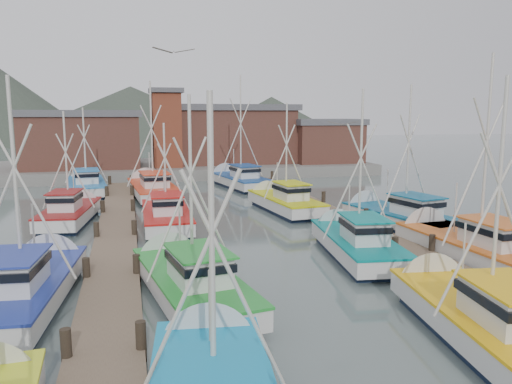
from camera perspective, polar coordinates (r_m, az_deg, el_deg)
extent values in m
plane|color=#51625F|center=(24.54, 0.76, -7.64)|extent=(260.00, 260.00, 0.00)
cube|color=brown|center=(27.57, -15.75, -5.69)|extent=(2.20, 46.00, 0.40)
cylinder|color=black|center=(15.30, -20.83, -17.00)|extent=(0.30, 0.30, 1.50)
cylinder|color=black|center=(21.79, -18.79, -9.04)|extent=(0.30, 0.30, 1.50)
cylinder|color=black|center=(28.53, -17.74, -4.77)|extent=(0.30, 0.30, 1.50)
cylinder|color=black|center=(35.37, -17.11, -2.15)|extent=(0.30, 0.30, 1.50)
cylinder|color=black|center=(42.26, -16.68, -0.37)|extent=(0.30, 0.30, 1.50)
cylinder|color=black|center=(49.18, -16.37, 0.90)|extent=(0.30, 0.30, 1.50)
cylinder|color=black|center=(15.19, -12.98, -16.83)|extent=(0.30, 0.30, 1.50)
cylinder|color=black|center=(21.71, -13.46, -8.87)|extent=(0.30, 0.30, 1.50)
cylinder|color=black|center=(28.47, -13.71, -4.63)|extent=(0.30, 0.30, 1.50)
cylinder|color=black|center=(35.32, -13.87, -2.03)|extent=(0.30, 0.30, 1.50)
cylinder|color=black|center=(42.22, -13.97, -0.27)|extent=(0.30, 0.30, 1.50)
cylinder|color=black|center=(49.14, -14.04, 0.99)|extent=(0.30, 0.30, 1.50)
cube|color=brown|center=(30.52, 11.59, -4.13)|extent=(2.20, 46.00, 0.40)
cylinder|color=black|center=(19.44, 26.06, -11.69)|extent=(0.30, 0.30, 1.50)
cylinder|color=black|center=(24.87, 15.57, -6.67)|extent=(0.30, 0.30, 1.50)
cylinder|color=black|center=(30.94, 9.13, -3.41)|extent=(0.30, 0.30, 1.50)
cylinder|color=black|center=(37.34, 4.87, -1.21)|extent=(0.30, 0.30, 1.50)
cylinder|color=black|center=(43.92, 1.88, 0.34)|extent=(0.30, 0.30, 1.50)
cylinder|color=black|center=(50.62, -0.33, 1.48)|extent=(0.30, 0.30, 1.50)
cylinder|color=black|center=(25.91, 19.44, -6.23)|extent=(0.30, 0.30, 1.50)
cylinder|color=black|center=(31.78, 12.44, -3.18)|extent=(0.30, 0.30, 1.50)
cylinder|color=black|center=(38.04, 7.72, -1.07)|extent=(0.30, 0.30, 1.50)
cylinder|color=black|center=(44.52, 4.35, 0.43)|extent=(0.30, 0.30, 1.50)
cylinder|color=black|center=(51.14, 1.84, 1.55)|extent=(0.30, 0.30, 1.50)
cube|color=slate|center=(60.36, -8.42, 2.73)|extent=(44.00, 16.00, 1.20)
cube|color=#572C27|center=(57.99, -19.20, 5.41)|extent=(12.00, 8.00, 5.50)
cube|color=#55555A|center=(57.91, -19.36, 8.47)|extent=(12.72, 8.48, 0.70)
cube|color=#572C27|center=(60.99, -2.85, 6.36)|extent=(14.00, 9.00, 6.20)
cube|color=#55555A|center=(60.93, -2.88, 9.61)|extent=(14.84, 9.54, 0.70)
cube|color=#572C27|center=(61.35, 7.89, 5.51)|extent=(8.00, 6.00, 4.50)
cube|color=#55555A|center=(61.25, 7.95, 7.94)|extent=(8.48, 6.36, 0.70)
cube|color=brown|center=(55.89, -10.15, 6.93)|extent=(3.00, 3.00, 8.00)
cube|color=#55555A|center=(55.92, -10.27, 11.29)|extent=(3.60, 3.60, 0.50)
cone|color=#414B3E|center=(152.87, -13.96, 6.02)|extent=(140.00, 140.00, 30.00)
cone|color=#414B3E|center=(148.68, 1.77, 6.20)|extent=(90.00, 90.00, 24.00)
cone|color=silver|center=(15.10, -5.56, -16.36)|extent=(2.75, 1.41, 2.64)
cube|color=#108BBF|center=(9.67, -4.67, -20.50)|extent=(2.27, 3.17, 0.07)
cylinder|color=beige|center=(9.67, -5.06, -7.53)|extent=(0.13, 0.13, 6.31)
cylinder|color=beige|center=(9.90, -8.18, -11.71)|extent=(2.26, 0.36, 4.94)
cylinder|color=beige|center=(9.94, -1.82, -11.54)|extent=(2.26, 0.36, 4.94)
cylinder|color=beige|center=(11.92, -5.26, -14.28)|extent=(0.08, 0.08, 2.35)
cube|color=#0F1B33|center=(17.43, 24.61, -15.39)|extent=(3.43, 7.66, 0.70)
cube|color=silver|center=(17.18, 24.76, -13.40)|extent=(3.90, 8.71, 0.80)
cube|color=#F5B60D|center=(17.05, 24.84, -12.22)|extent=(3.99, 8.80, 0.10)
cone|color=silver|center=(20.71, 18.72, -9.69)|extent=(2.76, 1.46, 2.63)
cube|color=silver|center=(16.06, 26.85, -11.49)|extent=(2.04, 2.74, 1.10)
cube|color=black|center=(15.99, 26.91, -10.72)|extent=(2.18, 3.00, 0.28)
cube|color=#F5B60D|center=(15.88, 27.00, -9.49)|extent=(2.31, 3.18, 0.07)
cylinder|color=beige|center=(16.03, 25.96, -0.63)|extent=(0.13, 0.13, 6.96)
cylinder|color=beige|center=(15.90, 24.12, -3.58)|extent=(2.47, 0.44, 5.44)
cylinder|color=beige|center=(17.92, 22.61, -6.96)|extent=(0.08, 0.08, 2.34)
cube|color=#0F1B33|center=(19.36, -7.34, -12.16)|extent=(3.59, 7.75, 0.70)
cube|color=silver|center=(19.14, -7.38, -10.34)|extent=(4.08, 8.81, 0.80)
cube|color=green|center=(19.02, -7.40, -9.26)|extent=(4.17, 8.90, 0.10)
cone|color=silver|center=(23.10, -10.33, -7.42)|extent=(2.79, 1.51, 2.65)
cube|color=silver|center=(17.92, -6.52, -8.48)|extent=(2.09, 2.78, 1.10)
cube|color=black|center=(17.85, -6.53, -7.78)|extent=(2.24, 3.05, 0.28)
cube|color=green|center=(17.75, -6.55, -6.66)|extent=(2.38, 3.24, 0.07)
cylinder|color=beige|center=(18.10, -7.46, 0.58)|extent=(0.14, 0.14, 6.58)
cylinder|color=beige|center=(18.09, -9.06, -1.94)|extent=(2.34, 0.46, 5.14)
cylinder|color=beige|center=(18.39, -5.79, -1.71)|extent=(2.34, 0.46, 5.14)
cylinder|color=beige|center=(20.11, -8.69, -4.68)|extent=(0.08, 0.08, 2.36)
cube|color=#0F1B33|center=(25.11, 11.43, -7.31)|extent=(3.21, 7.34, 0.70)
cube|color=silver|center=(24.94, 11.47, -5.88)|extent=(3.65, 8.34, 0.80)
cube|color=#017C7A|center=(24.84, 11.50, -5.03)|extent=(3.74, 8.43, 0.10)
cone|color=silver|center=(28.71, 8.95, -4.16)|extent=(2.64, 1.42, 2.52)
cube|color=silver|center=(23.82, 12.27, -4.25)|extent=(1.93, 2.61, 1.10)
cube|color=black|center=(23.77, 12.29, -3.71)|extent=(2.06, 2.86, 0.28)
cube|color=#017C7A|center=(23.70, 12.32, -2.86)|extent=(2.19, 3.04, 0.07)
cylinder|color=beige|center=(24.10, 11.88, 3.09)|extent=(0.13, 0.13, 7.05)
cylinder|color=beige|center=(24.03, 10.65, 1.12)|extent=(2.50, 0.41, 5.51)
cylinder|color=beige|center=(24.36, 12.97, 1.15)|extent=(2.50, 0.41, 5.51)
cylinder|color=beige|center=(25.94, 10.58, -1.66)|extent=(0.07, 0.07, 2.25)
cube|color=#0F1B33|center=(20.47, -24.79, -11.76)|extent=(3.17, 7.70, 0.70)
cube|color=silver|center=(20.26, -24.91, -10.03)|extent=(3.60, 8.75, 0.80)
cube|color=navy|center=(20.14, -24.98, -9.00)|extent=(3.69, 8.84, 0.10)
cone|color=silver|center=(24.23, -22.08, -7.17)|extent=(2.75, 1.36, 2.66)
cube|color=silver|center=(19.05, -25.95, -8.29)|extent=(1.96, 2.71, 1.10)
cube|color=black|center=(18.98, -26.00, -7.62)|extent=(2.10, 2.98, 0.28)
cube|color=navy|center=(18.89, -26.07, -6.57)|extent=(2.22, 3.16, 0.07)
cylinder|color=beige|center=(19.23, -25.82, 1.17)|extent=(0.14, 0.14, 7.19)
cylinder|color=beige|center=(19.19, -23.98, -1.28)|extent=(2.57, 0.35, 5.62)
cylinder|color=beige|center=(21.25, -24.04, -4.62)|extent=(0.08, 0.08, 2.56)
cube|color=#0F1B33|center=(26.11, 23.81, -7.28)|extent=(3.04, 8.09, 0.70)
cube|color=silver|center=(25.94, 23.90, -5.90)|extent=(3.46, 9.20, 0.80)
cube|color=#CF601C|center=(25.85, 23.95, -5.09)|extent=(3.55, 9.29, 0.10)
cone|color=silver|center=(29.41, 18.08, -4.19)|extent=(2.92, 1.25, 2.86)
cube|color=silver|center=(24.95, 25.68, -4.34)|extent=(1.99, 2.81, 1.10)
cube|color=black|center=(24.90, 25.71, -3.83)|extent=(2.12, 3.09, 0.28)
cube|color=#CF601C|center=(24.83, 25.77, -3.01)|extent=(2.25, 3.27, 0.07)
cylinder|color=beige|center=(25.08, 24.85, 4.43)|extent=(0.14, 0.14, 8.57)
cylinder|color=beige|center=(24.77, 23.65, 2.11)|extent=(3.06, 0.26, 6.70)
cylinder|color=beige|center=(25.58, 25.71, 2.17)|extent=(3.06, 0.26, 6.70)
cylinder|color=beige|center=(26.81, 21.83, -1.81)|extent=(0.08, 0.08, 2.65)
cube|color=#0F1B33|center=(31.62, -10.20, -3.91)|extent=(2.47, 7.32, 0.70)
cube|color=silver|center=(31.48, -10.24, -2.76)|extent=(2.81, 8.32, 0.80)
cube|color=red|center=(31.41, -10.25, -2.08)|extent=(2.89, 8.40, 0.10)
cone|color=silver|center=(35.57, -10.63, -1.68)|extent=(2.60, 1.13, 2.59)
cube|color=silver|center=(30.33, -10.17, -1.37)|extent=(1.70, 2.51, 1.10)
cube|color=black|center=(30.29, -10.18, -0.94)|extent=(1.82, 2.76, 0.28)
cube|color=red|center=(30.23, -10.20, -0.27)|extent=(1.93, 2.92, 0.07)
cylinder|color=beige|center=(30.85, -10.37, 2.80)|extent=(0.12, 0.12, 5.36)
cylinder|color=beige|center=(30.90, -11.32, 1.60)|extent=(1.93, 0.11, 4.20)
cylinder|color=beige|center=(30.96, -9.36, 1.67)|extent=(1.93, 0.11, 4.20)
cylinder|color=beige|center=(32.68, -10.47, 0.51)|extent=(0.07, 0.07, 2.31)
cube|color=#0F1B33|center=(36.02, 3.33, -2.21)|extent=(3.15, 7.49, 0.70)
cube|color=silver|center=(35.90, 3.34, -1.20)|extent=(3.58, 8.51, 0.80)
cube|color=#C7CC08|center=(35.84, 3.34, -0.60)|extent=(3.67, 8.60, 0.10)
cone|color=silver|center=(39.69, 0.92, -0.43)|extent=(2.69, 1.38, 2.58)
cube|color=silver|center=(34.86, 4.01, 0.07)|extent=(1.93, 2.65, 1.10)
cube|color=black|center=(34.82, 4.02, 0.45)|extent=(2.06, 2.91, 0.28)
cube|color=#C7CC08|center=(34.77, 4.02, 1.03)|extent=(2.19, 3.08, 0.07)
cylinder|color=beige|center=(35.29, 3.50, 4.73)|extent=(0.13, 0.13, 6.66)
cylinder|color=beige|center=(35.14, 2.70, 3.44)|extent=(2.38, 0.35, 5.21)
cylinder|color=beige|center=(35.57, 4.27, 3.49)|extent=(2.38, 0.35, 5.21)
cylinder|color=beige|center=(37.01, 2.43, 1.62)|extent=(0.07, 0.07, 2.31)
cube|color=#0F1B33|center=(34.24, -20.45, -3.36)|extent=(3.07, 7.01, 0.70)
cube|color=silver|center=(34.11, -20.51, -2.29)|extent=(3.49, 7.97, 0.80)
cube|color=maroon|center=(34.04, -20.54, -1.66)|extent=(3.58, 8.06, 0.10)
cone|color=silver|center=(37.83, -19.14, -1.39)|extent=(2.53, 1.41, 2.41)
cube|color=silver|center=(33.06, -20.97, -0.98)|extent=(1.84, 2.50, 1.10)
cube|color=black|center=(33.03, -20.99, -0.59)|extent=(1.97, 2.74, 0.28)
cube|color=maroon|center=(32.97, -21.03, 0.03)|extent=(2.09, 2.90, 0.07)
cylinder|color=beige|center=(33.50, -20.89, 3.43)|extent=(0.13, 0.13, 6.07)
cylinder|color=beige|center=(33.70, -21.70, 2.20)|extent=(2.17, 0.37, 4.75)
cylinder|color=beige|center=(33.44, -19.94, 2.25)|extent=(2.17, 0.37, 4.75)
cylinder|color=beige|center=(35.19, -20.12, 0.70)|extent=(0.08, 0.08, 2.31)
cube|color=#0F1B33|center=(31.83, 16.42, -4.05)|extent=(3.94, 7.93, 0.70)
cube|color=silver|center=(31.70, 16.47, -2.91)|extent=(4.48, 9.01, 0.80)
cube|color=#08577C|center=(31.63, 16.50, -2.23)|extent=(4.58, 9.11, 0.10)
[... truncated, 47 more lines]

